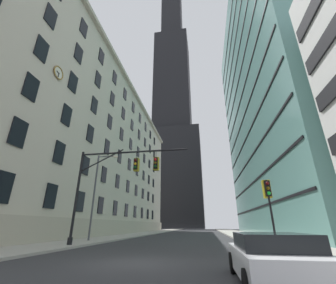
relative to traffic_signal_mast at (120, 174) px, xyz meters
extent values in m
cube|color=#303033|center=(3.51, -5.95, -5.36)|extent=(102.00, 160.00, 0.10)
cube|color=beige|center=(-14.98, 20.20, 9.29)|extent=(14.98, 64.30, 29.20)
cube|color=#B2A893|center=(-7.24, 20.20, 23.20)|extent=(0.70, 64.30, 0.60)
cube|color=#B2A893|center=(-7.34, 20.20, -4.21)|extent=(0.50, 64.30, 2.20)
cube|color=black|center=(-7.44, -2.95, -1.31)|extent=(0.14, 1.40, 2.20)
cube|color=black|center=(-7.44, 2.05, -1.31)|extent=(0.14, 1.40, 2.20)
cube|color=black|center=(-7.44, 7.05, -1.31)|extent=(0.14, 1.40, 2.20)
cube|color=black|center=(-7.44, 12.05, -1.31)|extent=(0.14, 1.40, 2.20)
cube|color=black|center=(-7.44, 17.05, -1.31)|extent=(0.14, 1.40, 2.20)
cube|color=black|center=(-7.44, 22.05, -1.31)|extent=(0.14, 1.40, 2.20)
cube|color=black|center=(-7.44, 27.05, -1.31)|extent=(0.14, 1.40, 2.20)
cube|color=black|center=(-7.44, 32.05, -1.31)|extent=(0.14, 1.40, 2.20)
cube|color=black|center=(-7.44, 37.05, -1.31)|extent=(0.14, 1.40, 2.20)
cube|color=black|center=(-7.44, 42.05, -1.31)|extent=(0.14, 1.40, 2.20)
cube|color=black|center=(-7.44, -2.95, 2.89)|extent=(0.14, 1.40, 2.20)
cube|color=black|center=(-7.44, 2.05, 2.89)|extent=(0.14, 1.40, 2.20)
cube|color=black|center=(-7.44, 7.05, 2.89)|extent=(0.14, 1.40, 2.20)
cube|color=black|center=(-7.44, 12.05, 2.89)|extent=(0.14, 1.40, 2.20)
cube|color=black|center=(-7.44, 17.05, 2.89)|extent=(0.14, 1.40, 2.20)
cube|color=black|center=(-7.44, 22.05, 2.89)|extent=(0.14, 1.40, 2.20)
cube|color=black|center=(-7.44, 27.05, 2.89)|extent=(0.14, 1.40, 2.20)
cube|color=black|center=(-7.44, 32.05, 2.89)|extent=(0.14, 1.40, 2.20)
cube|color=black|center=(-7.44, 37.05, 2.89)|extent=(0.14, 1.40, 2.20)
cube|color=black|center=(-7.44, 42.05, 2.89)|extent=(0.14, 1.40, 2.20)
cube|color=black|center=(-7.44, -2.95, 7.09)|extent=(0.14, 1.40, 2.20)
cube|color=black|center=(-7.44, 2.05, 7.09)|extent=(0.14, 1.40, 2.20)
cube|color=black|center=(-7.44, 7.05, 7.09)|extent=(0.14, 1.40, 2.20)
cube|color=black|center=(-7.44, 12.05, 7.09)|extent=(0.14, 1.40, 2.20)
cube|color=black|center=(-7.44, 17.05, 7.09)|extent=(0.14, 1.40, 2.20)
cube|color=black|center=(-7.44, 22.05, 7.09)|extent=(0.14, 1.40, 2.20)
cube|color=black|center=(-7.44, 27.05, 7.09)|extent=(0.14, 1.40, 2.20)
cube|color=black|center=(-7.44, 32.05, 7.09)|extent=(0.14, 1.40, 2.20)
cube|color=black|center=(-7.44, 37.05, 7.09)|extent=(0.14, 1.40, 2.20)
cube|color=black|center=(-7.44, 42.05, 7.09)|extent=(0.14, 1.40, 2.20)
cube|color=black|center=(-7.44, -2.95, 11.29)|extent=(0.14, 1.40, 2.20)
cube|color=black|center=(-7.44, 2.05, 11.29)|extent=(0.14, 1.40, 2.20)
cube|color=black|center=(-7.44, 7.05, 11.29)|extent=(0.14, 1.40, 2.20)
cube|color=black|center=(-7.44, 12.05, 11.29)|extent=(0.14, 1.40, 2.20)
cube|color=black|center=(-7.44, 17.05, 11.29)|extent=(0.14, 1.40, 2.20)
cube|color=black|center=(-7.44, 22.05, 11.29)|extent=(0.14, 1.40, 2.20)
cube|color=black|center=(-7.44, 27.05, 11.29)|extent=(0.14, 1.40, 2.20)
cube|color=black|center=(-7.44, 32.05, 11.29)|extent=(0.14, 1.40, 2.20)
cube|color=black|center=(-7.44, 37.05, 11.29)|extent=(0.14, 1.40, 2.20)
cube|color=black|center=(-7.44, 42.05, 11.29)|extent=(0.14, 1.40, 2.20)
cube|color=black|center=(-7.44, -2.95, 15.49)|extent=(0.14, 1.40, 2.20)
cube|color=black|center=(-7.44, 2.05, 15.49)|extent=(0.14, 1.40, 2.20)
cube|color=black|center=(-7.44, 7.05, 15.49)|extent=(0.14, 1.40, 2.20)
cube|color=black|center=(-7.44, 12.05, 15.49)|extent=(0.14, 1.40, 2.20)
cube|color=black|center=(-7.44, 17.05, 15.49)|extent=(0.14, 1.40, 2.20)
cube|color=black|center=(-7.44, 22.05, 15.49)|extent=(0.14, 1.40, 2.20)
cube|color=black|center=(-7.44, 27.05, 15.49)|extent=(0.14, 1.40, 2.20)
cube|color=black|center=(-7.44, 32.05, 15.49)|extent=(0.14, 1.40, 2.20)
cube|color=black|center=(-7.44, 37.05, 15.49)|extent=(0.14, 1.40, 2.20)
cube|color=black|center=(-7.44, 42.05, 15.49)|extent=(0.14, 1.40, 2.20)
cube|color=black|center=(-7.44, 2.05, 19.69)|extent=(0.14, 1.40, 2.20)
cube|color=black|center=(-7.44, 7.05, 19.69)|extent=(0.14, 1.40, 2.20)
cube|color=black|center=(-7.44, 12.05, 19.69)|extent=(0.14, 1.40, 2.20)
cube|color=black|center=(-7.44, 17.05, 19.69)|extent=(0.14, 1.40, 2.20)
cube|color=black|center=(-7.44, 22.05, 19.69)|extent=(0.14, 1.40, 2.20)
cube|color=black|center=(-7.44, 27.05, 19.69)|extent=(0.14, 1.40, 2.20)
cube|color=black|center=(-7.44, 32.05, 19.69)|extent=(0.14, 1.40, 2.20)
cube|color=black|center=(-7.44, 37.05, 19.69)|extent=(0.14, 1.40, 2.20)
cube|color=black|center=(-7.44, 42.05, 19.69)|extent=(0.14, 1.40, 2.20)
torus|color=olive|center=(-7.37, -0.40, 10.65)|extent=(0.13, 1.40, 1.40)
cylinder|color=silver|center=(-7.41, -0.40, 10.65)|extent=(0.05, 1.21, 1.21)
cube|color=black|center=(-7.34, -0.55, 10.60)|extent=(0.03, 0.36, 0.19)
cube|color=black|center=(-7.34, -0.37, 10.40)|extent=(0.03, 0.11, 0.54)
cube|color=black|center=(-8.53, 90.32, 17.85)|extent=(28.49, 28.49, 46.32)
cube|color=black|center=(-8.53, 90.32, 74.71)|extent=(19.95, 19.95, 67.38)
cube|color=slate|center=(22.34, 22.21, 19.44)|extent=(15.66, 43.29, 49.50)
cube|color=black|center=(14.47, 22.21, -1.31)|extent=(0.12, 42.29, 0.24)
cube|color=black|center=(14.47, 22.21, 2.69)|extent=(0.12, 42.29, 0.24)
cube|color=black|center=(14.47, 22.21, 6.69)|extent=(0.12, 42.29, 0.24)
cube|color=black|center=(14.47, 22.21, 10.69)|extent=(0.12, 42.29, 0.24)
cube|color=black|center=(14.47, 22.21, 14.69)|extent=(0.12, 42.29, 0.24)
cube|color=black|center=(14.47, 22.21, 18.69)|extent=(0.12, 42.29, 0.24)
cube|color=black|center=(14.47, 22.21, 22.69)|extent=(0.12, 42.29, 0.24)
cube|color=black|center=(14.47, 22.21, 26.69)|extent=(0.12, 42.29, 0.24)
cube|color=black|center=(14.47, 22.21, 30.69)|extent=(0.12, 42.29, 0.24)
cube|color=black|center=(14.47, 22.21, 34.69)|extent=(0.12, 42.29, 0.24)
cube|color=black|center=(14.47, 22.21, 38.69)|extent=(0.12, 42.29, 0.24)
cylinder|color=black|center=(-3.50, -0.04, -1.56)|extent=(0.20, 0.20, 7.20)
cylinder|color=black|center=(-3.50, -0.04, -4.91)|extent=(0.36, 0.36, 0.50)
cylinder|color=black|center=(0.97, -0.04, 1.79)|extent=(8.93, 0.14, 0.14)
cylinder|color=black|center=(-1.71, -0.04, 1.19)|extent=(3.66, 0.10, 1.84)
cylinder|color=black|center=(1.26, -0.04, 1.49)|extent=(0.04, 0.04, 0.60)
cube|color=black|center=(1.26, -0.04, 0.74)|extent=(0.30, 0.30, 0.90)
cube|color=olive|center=(1.26, 0.13, 0.74)|extent=(0.40, 0.40, 1.04)
sphere|color=#450808|center=(1.26, -0.20, 1.02)|extent=(0.20, 0.20, 0.20)
sphere|color=yellow|center=(1.26, -0.20, 0.74)|extent=(0.20, 0.20, 0.20)
sphere|color=#083D10|center=(1.26, -0.20, 0.46)|extent=(0.20, 0.20, 0.20)
cylinder|color=black|center=(2.90, -0.04, 1.49)|extent=(0.04, 0.04, 0.60)
cube|color=black|center=(2.90, -0.04, 0.74)|extent=(0.30, 0.30, 0.90)
cube|color=olive|center=(2.90, 0.13, 0.74)|extent=(0.40, 0.40, 1.04)
sphere|color=red|center=(2.90, -0.20, 1.02)|extent=(0.20, 0.20, 0.20)
sphere|color=#4B3A08|center=(2.90, -0.20, 0.74)|extent=(0.20, 0.20, 0.20)
sphere|color=#083D10|center=(2.90, -0.20, 0.46)|extent=(0.20, 0.20, 0.20)
cylinder|color=black|center=(10.20, -2.53, -3.24)|extent=(0.12, 0.12, 3.84)
cube|color=black|center=(10.20, -2.53, -1.82)|extent=(0.30, 0.30, 0.90)
cube|color=olive|center=(10.20, -2.36, -1.82)|extent=(0.40, 0.40, 1.04)
sphere|color=#450808|center=(10.20, -2.69, -1.54)|extent=(0.20, 0.20, 0.20)
sphere|color=#4B3A08|center=(10.20, -2.69, -1.82)|extent=(0.20, 0.20, 0.20)
sphere|color=green|center=(10.20, -2.69, -2.10)|extent=(0.20, 0.20, 0.20)
cylinder|color=#47474C|center=(-4.55, 4.61, -0.96)|extent=(0.18, 0.18, 8.40)
cylinder|color=#47474C|center=(-3.59, 4.61, 3.09)|extent=(1.94, 0.10, 0.10)
ellipsoid|color=#EFE5C6|center=(-2.62, 4.61, 2.99)|extent=(0.56, 0.32, 0.24)
cube|color=silver|center=(8.29, -8.96, -4.75)|extent=(1.92, 4.26, 0.67)
cube|color=black|center=(8.29, -9.17, -4.22)|extent=(1.76, 2.30, 0.43)
cylinder|color=black|center=(7.38, -7.47, -4.99)|extent=(0.22, 0.64, 0.64)
cylinder|color=black|center=(9.20, -7.47, -4.99)|extent=(0.22, 0.64, 0.64)
camera|label=1|loc=(6.58, -15.92, -3.80)|focal=22.79mm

